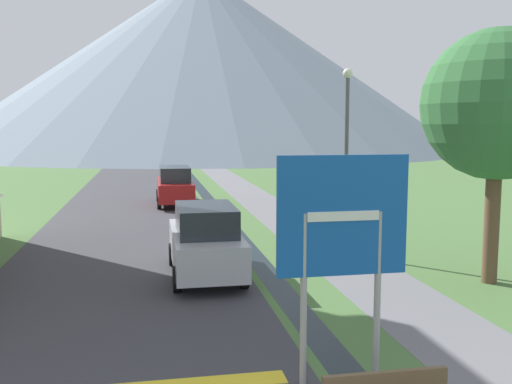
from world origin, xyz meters
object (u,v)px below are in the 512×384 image
parked_car_near (205,241)px  streetlamp (346,147)px  parked_car_far (175,186)px  tree_by_path (498,105)px  road_sign (342,235)px

parked_car_near → streetlamp: bearing=20.6°
parked_car_near → parked_car_far: (-0.18, 13.07, 0.00)m
parked_car_near → tree_by_path: size_ratio=0.68×
streetlamp → parked_car_far: bearing=111.0°
parked_car_near → parked_car_far: bearing=90.8°
road_sign → parked_car_near: 6.58m
parked_car_far → streetlamp: bearing=-69.0°
parked_car_far → tree_by_path: bearing=-65.2°
parked_car_near → parked_car_far: 13.07m
road_sign → parked_car_far: 19.47m
parked_car_far → streetlamp: size_ratio=0.84×
tree_by_path → parked_car_far: bearing=114.8°
parked_car_near → streetlamp: 5.05m
parked_car_far → tree_by_path: size_ratio=0.75×
streetlamp → parked_car_near: bearing=-159.4°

